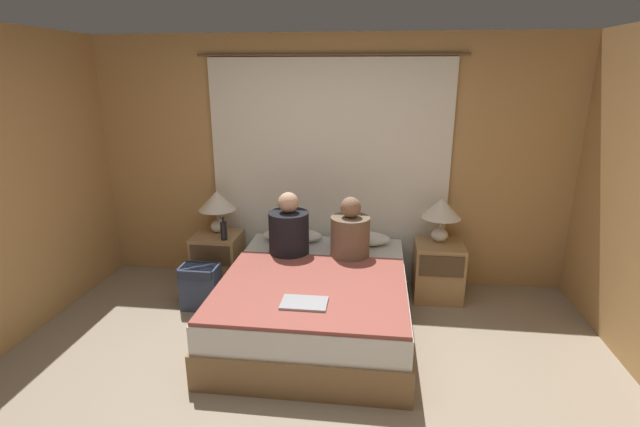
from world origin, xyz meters
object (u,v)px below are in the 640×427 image
beer_bottle_on_left_stand (224,230)px  person_right_in_bed (350,234)px  laptop_on_bed (304,303)px  lamp_right (442,211)px  backpack_on_floor (200,284)px  person_left_in_bed (289,231)px  nightstand_right (438,271)px  bed (316,301)px  lamp_left (217,203)px  pillow_left (292,235)px  nightstand_left (218,260)px  pillow_right (360,238)px

beer_bottle_on_left_stand → person_right_in_bed: bearing=-7.9°
person_right_in_bed → laptop_on_bed: person_right_in_bed is taller
lamp_right → backpack_on_floor: size_ratio=1.03×
person_left_in_bed → beer_bottle_on_left_stand: (-0.68, 0.17, -0.09)m
nightstand_right → beer_bottle_on_left_stand: bearing=-176.3°
bed → person_left_in_bed: person_left_in_bed is taller
nightstand_right → person_right_in_bed: 1.01m
bed → lamp_left: size_ratio=4.45×
lamp_left → person_right_in_bed: size_ratio=0.75×
laptop_on_bed → backpack_on_floor: (-1.11, 0.80, -0.30)m
lamp_right → pillow_left: size_ratio=0.73×
nightstand_left → nightstand_right: bearing=0.0°
lamp_right → beer_bottle_on_left_stand: (-2.10, -0.21, -0.22)m
pillow_right → backpack_on_floor: size_ratio=1.41×
pillow_left → backpack_on_floor: 1.01m
lamp_left → backpack_on_floor: 0.85m
nightstand_left → bed: bearing=-32.6°
nightstand_right → pillow_left: pillow_left is taller
person_left_in_bed → person_right_in_bed: person_left_in_bed is taller
pillow_left → beer_bottle_on_left_stand: 0.68m
nightstand_right → pillow_left: bearing=177.5°
backpack_on_floor → laptop_on_bed: bearing=-35.8°
bed → laptop_on_bed: (-0.01, -0.59, 0.29)m
person_right_in_bed → backpack_on_floor: (-1.38, -0.19, -0.49)m
laptop_on_bed → person_left_in_bed: bearing=106.7°
nightstand_right → person_right_in_bed: size_ratio=0.97×
lamp_right → person_right_in_bed: (-0.85, -0.38, -0.14)m
bed → backpack_on_floor: bed is taller
nightstand_right → bed: bearing=-147.4°
nightstand_right → person_right_in_bed: person_right_in_bed is taller
lamp_left → person_left_in_bed: 0.90m
pillow_left → backpack_on_floor: bearing=-144.3°
lamp_left → beer_bottle_on_left_stand: bearing=-59.2°
nightstand_left → beer_bottle_on_left_stand: 0.41m
pillow_right → person_left_in_bed: size_ratio=0.99×
bed → lamp_right: (1.11, 0.78, 0.62)m
lamp_right → backpack_on_floor: 2.38m
pillow_left → laptop_on_bed: bearing=-76.2°
pillow_left → person_right_in_bed: size_ratio=1.04×
beer_bottle_on_left_stand → backpack_on_floor: (-0.13, -0.36, -0.41)m
lamp_left → laptop_on_bed: size_ratio=1.31×
pillow_left → pillow_right: (0.68, 0.00, 0.00)m
bed → pillow_left: pillow_left is taller
nightstand_right → pillow_right: size_ratio=0.93×
backpack_on_floor → beer_bottle_on_left_stand: bearing=69.8°
lamp_right → person_left_in_bed: person_left_in_bed is taller
bed → person_right_in_bed: size_ratio=3.35×
pillow_right → lamp_left: bearing=179.6°
lamp_left → pillow_left: (0.77, -0.01, -0.31)m
nightstand_right → person_right_in_bed: bearing=-160.0°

